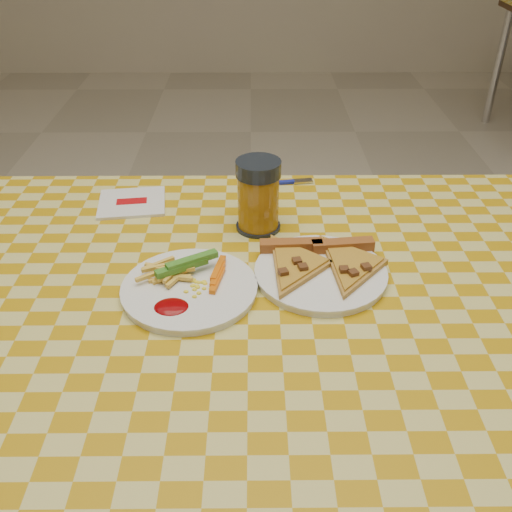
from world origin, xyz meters
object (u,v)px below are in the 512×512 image
object	(u,v)px
plate_left	(190,290)
table	(249,318)
plate_right	(320,274)
drink_glass	(258,196)

from	to	relation	value
plate_left	table	bearing A→B (deg)	12.02
plate_left	plate_right	xyz separation A→B (m)	(0.23, 0.05, 0.00)
table	plate_right	size ratio (longest dim) A/B	5.55
table	plate_left	world-z (taller)	plate_left
plate_right	drink_glass	world-z (taller)	drink_glass
table	plate_left	size ratio (longest dim) A/B	5.61
table	plate_right	xyz separation A→B (m)	(0.13, 0.02, 0.08)
plate_right	drink_glass	bearing A→B (deg)	122.25
plate_right	drink_glass	xyz separation A→B (m)	(-0.11, 0.17, 0.07)
plate_left	plate_right	size ratio (longest dim) A/B	0.99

